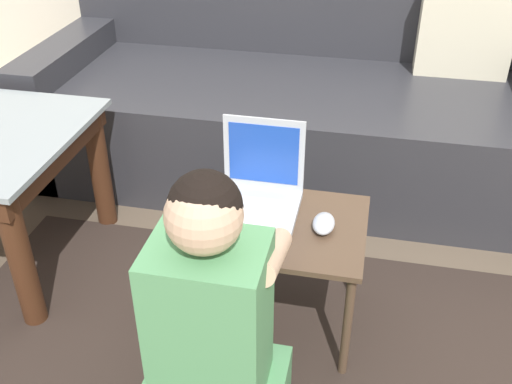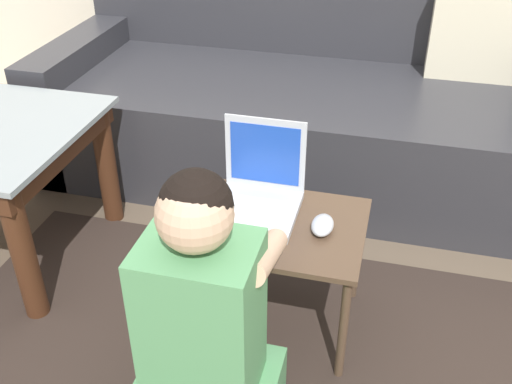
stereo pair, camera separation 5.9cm
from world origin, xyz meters
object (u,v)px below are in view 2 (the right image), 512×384
Objects in this scene: laptop_desk at (266,235)px; computer_mouse at (322,225)px; laptop at (258,197)px; person_seated at (203,337)px; couch at (306,103)px.

laptop_desk is 0.17m from computer_mouse.
computer_mouse reaches higher than laptop_desk.
computer_mouse is at bearing -16.82° from laptop.
laptop_desk is at bearing 82.90° from person_seated.
couch is 1.00m from laptop_desk.
computer_mouse is at bearing -77.56° from couch.
laptop_desk is 5.51× the size of computer_mouse.
laptop is at bearing 124.52° from laptop_desk.
person_seated reaches higher than laptop_desk.
couch is at bearing 93.81° from laptop_desk.
couch is 1.03m from computer_mouse.
couch is 2.77× the size of person_seated.
laptop_desk is at bearing 179.73° from computer_mouse.
laptop is at bearing -88.38° from couch.
person_seated is at bearing -97.10° from laptop_desk.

